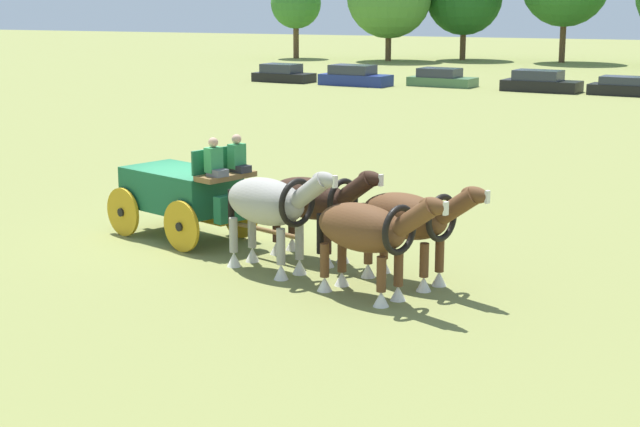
{
  "coord_description": "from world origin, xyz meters",
  "views": [
    {
      "loc": [
        11.32,
        -20.01,
        5.65
      ],
      "look_at": [
        4.09,
        -1.46,
        1.2
      ],
      "focal_mm": 55.39,
      "sensor_mm": 36.0,
      "label": 1
    }
  ],
  "objects_px": {
    "parked_vehicle_c": "(441,78)",
    "parked_vehicle_d": "(540,82)",
    "draft_horse_lead_near": "(410,219)",
    "parked_vehicle_a": "(283,74)",
    "draft_horse_lead_off": "(367,231)",
    "parked_vehicle_b": "(355,77)",
    "draft_horse_rear_near": "(314,201)",
    "parked_vehicle_e": "(627,87)",
    "draft_horse_rear_off": "(270,205)",
    "show_wagon": "(185,191)"
  },
  "relations": [
    {
      "from": "show_wagon",
      "to": "parked_vehicle_a",
      "type": "bearing_deg",
      "value": 110.28
    },
    {
      "from": "draft_horse_lead_near",
      "to": "parked_vehicle_a",
      "type": "distance_m",
      "value": 46.04
    },
    {
      "from": "draft_horse_rear_off",
      "to": "parked_vehicle_a",
      "type": "bearing_deg",
      "value": 113.05
    },
    {
      "from": "draft_horse_lead_near",
      "to": "parked_vehicle_c",
      "type": "height_order",
      "value": "draft_horse_lead_near"
    },
    {
      "from": "draft_horse_rear_near",
      "to": "parked_vehicle_d",
      "type": "height_order",
      "value": "draft_horse_rear_near"
    },
    {
      "from": "draft_horse_lead_off",
      "to": "parked_vehicle_d",
      "type": "xyz_separation_m",
      "value": [
        -3.36,
        41.93,
        -0.76
      ]
    },
    {
      "from": "draft_horse_rear_near",
      "to": "parked_vehicle_a",
      "type": "relative_size",
      "value": 0.75
    },
    {
      "from": "draft_horse_lead_off",
      "to": "parked_vehicle_b",
      "type": "distance_m",
      "value": 44.25
    },
    {
      "from": "draft_horse_rear_off",
      "to": "parked_vehicle_e",
      "type": "height_order",
      "value": "draft_horse_rear_off"
    },
    {
      "from": "parked_vehicle_a",
      "to": "parked_vehicle_e",
      "type": "height_order",
      "value": "parked_vehicle_a"
    },
    {
      "from": "parked_vehicle_b",
      "to": "draft_horse_rear_off",
      "type": "bearing_deg",
      "value": -73.03
    },
    {
      "from": "parked_vehicle_b",
      "to": "parked_vehicle_d",
      "type": "relative_size",
      "value": 0.98
    },
    {
      "from": "draft_horse_lead_near",
      "to": "draft_horse_lead_off",
      "type": "bearing_deg",
      "value": -111.74
    },
    {
      "from": "parked_vehicle_a",
      "to": "draft_horse_rear_near",
      "type": "bearing_deg",
      "value": -65.75
    },
    {
      "from": "parked_vehicle_b",
      "to": "parked_vehicle_c",
      "type": "xyz_separation_m",
      "value": [
        5.23,
        1.41,
        -0.07
      ]
    },
    {
      "from": "draft_horse_rear_near",
      "to": "draft_horse_rear_off",
      "type": "distance_m",
      "value": 1.31
    },
    {
      "from": "draft_horse_lead_near",
      "to": "parked_vehicle_d",
      "type": "relative_size",
      "value": 0.63
    },
    {
      "from": "parked_vehicle_b",
      "to": "parked_vehicle_c",
      "type": "bearing_deg",
      "value": 15.05
    },
    {
      "from": "parked_vehicle_c",
      "to": "draft_horse_lead_off",
      "type": "bearing_deg",
      "value": -77.41
    },
    {
      "from": "draft_horse_rear_off",
      "to": "parked_vehicle_b",
      "type": "xyz_separation_m",
      "value": [
        -12.42,
        40.71,
        -0.87
      ]
    },
    {
      "from": "draft_horse_rear_near",
      "to": "show_wagon",
      "type": "bearing_deg",
      "value": 168.74
    },
    {
      "from": "parked_vehicle_e",
      "to": "draft_horse_rear_near",
      "type": "bearing_deg",
      "value": -95.09
    },
    {
      "from": "parked_vehicle_a",
      "to": "parked_vehicle_c",
      "type": "height_order",
      "value": "parked_vehicle_a"
    },
    {
      "from": "draft_horse_rear_off",
      "to": "draft_horse_lead_near",
      "type": "bearing_deg",
      "value": 4.78
    },
    {
      "from": "draft_horse_lead_off",
      "to": "parked_vehicle_b",
      "type": "relative_size",
      "value": 0.64
    },
    {
      "from": "draft_horse_rear_off",
      "to": "draft_horse_rear_near",
      "type": "bearing_deg",
      "value": 67.67
    },
    {
      "from": "parked_vehicle_e",
      "to": "show_wagon",
      "type": "bearing_deg",
      "value": -100.31
    },
    {
      "from": "draft_horse_rear_off",
      "to": "parked_vehicle_c",
      "type": "height_order",
      "value": "draft_horse_rear_off"
    },
    {
      "from": "draft_horse_rear_near",
      "to": "parked_vehicle_a",
      "type": "xyz_separation_m",
      "value": [
        -18.13,
        40.24,
        -0.79
      ]
    },
    {
      "from": "draft_horse_rear_near",
      "to": "parked_vehicle_c",
      "type": "bearing_deg",
      "value": 100.64
    },
    {
      "from": "draft_horse_lead_off",
      "to": "parked_vehicle_a",
      "type": "xyz_separation_m",
      "value": [
        -20.06,
        42.4,
        -0.8
      ]
    },
    {
      "from": "parked_vehicle_c",
      "to": "parked_vehicle_d",
      "type": "distance_m",
      "value": 6.37
    },
    {
      "from": "parked_vehicle_a",
      "to": "parked_vehicle_b",
      "type": "relative_size",
      "value": 0.89
    },
    {
      "from": "draft_horse_rear_off",
      "to": "parked_vehicle_c",
      "type": "relative_size",
      "value": 0.69
    },
    {
      "from": "draft_horse_rear_near",
      "to": "draft_horse_lead_near",
      "type": "relative_size",
      "value": 1.04
    },
    {
      "from": "show_wagon",
      "to": "parked_vehicle_d",
      "type": "xyz_separation_m",
      "value": [
        2.1,
        39.06,
        -0.6
      ]
    },
    {
      "from": "parked_vehicle_d",
      "to": "parked_vehicle_b",
      "type": "bearing_deg",
      "value": -178.72
    },
    {
      "from": "draft_horse_lead_near",
      "to": "parked_vehicle_b",
      "type": "relative_size",
      "value": 0.64
    },
    {
      "from": "draft_horse_lead_off",
      "to": "draft_horse_rear_near",
      "type": "bearing_deg",
      "value": 131.71
    },
    {
      "from": "draft_horse_lead_near",
      "to": "parked_vehicle_a",
      "type": "height_order",
      "value": "draft_horse_lead_near"
    },
    {
      "from": "parked_vehicle_b",
      "to": "parked_vehicle_d",
      "type": "height_order",
      "value": "parked_vehicle_b"
    },
    {
      "from": "draft_horse_rear_near",
      "to": "parked_vehicle_c",
      "type": "distance_m",
      "value": 41.64
    },
    {
      "from": "parked_vehicle_a",
      "to": "draft_horse_lead_near",
      "type": "bearing_deg",
      "value": -63.5
    },
    {
      "from": "draft_horse_rear_off",
      "to": "parked_vehicle_b",
      "type": "relative_size",
      "value": 0.64
    },
    {
      "from": "parked_vehicle_b",
      "to": "draft_horse_rear_near",
      "type": "bearing_deg",
      "value": -71.9
    },
    {
      "from": "draft_horse_rear_off",
      "to": "parked_vehicle_a",
      "type": "relative_size",
      "value": 0.72
    },
    {
      "from": "draft_horse_lead_near",
      "to": "draft_horse_rear_off",
      "type": "bearing_deg",
      "value": -175.22
    },
    {
      "from": "parked_vehicle_d",
      "to": "draft_horse_lead_near",
      "type": "bearing_deg",
      "value": -84.62
    },
    {
      "from": "draft_horse_lead_off",
      "to": "parked_vehicle_c",
      "type": "height_order",
      "value": "draft_horse_lead_off"
    },
    {
      "from": "show_wagon",
      "to": "parked_vehicle_a",
      "type": "xyz_separation_m",
      "value": [
        -14.61,
        39.54,
        -0.63
      ]
    }
  ]
}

